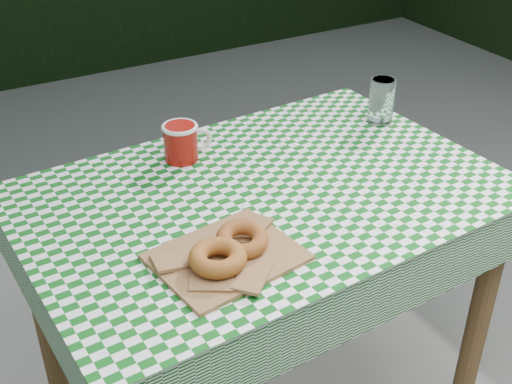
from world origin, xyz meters
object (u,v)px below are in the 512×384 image
(table, at_px, (263,312))
(coffee_mug, at_px, (181,143))
(paper_bag, at_px, (227,256))
(drinking_glass, at_px, (381,101))

(table, height_order, coffee_mug, coffee_mug)
(table, xyz_separation_m, paper_bag, (-0.20, -0.19, 0.39))
(table, height_order, paper_bag, paper_bag)
(table, xyz_separation_m, drinking_glass, (0.47, 0.17, 0.44))
(drinking_glass, bearing_deg, paper_bag, -151.67)
(table, xyz_separation_m, coffee_mug, (-0.11, 0.24, 0.43))
(coffee_mug, bearing_deg, table, -58.82)
(coffee_mug, bearing_deg, paper_bag, -95.36)
(table, relative_size, coffee_mug, 6.48)
(table, bearing_deg, paper_bag, -139.37)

